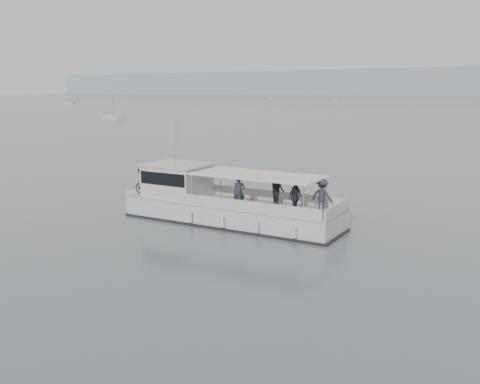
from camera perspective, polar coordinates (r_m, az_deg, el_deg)
The scene contains 3 objects.
ground at distance 25.06m, azimuth 9.18°, elevation -4.12°, with size 1400.00×1400.00×0.00m, color slate.
tour_boat at distance 26.56m, azimuth -2.90°, elevation -1.24°, with size 12.50×3.90×5.20m.
moored_fleet at distance 241.16m, azimuth 24.15°, elevation 8.49°, with size 418.30×277.57×9.40m.
Camera 1 is at (10.49, -21.83, 6.42)m, focal length 40.00 mm.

